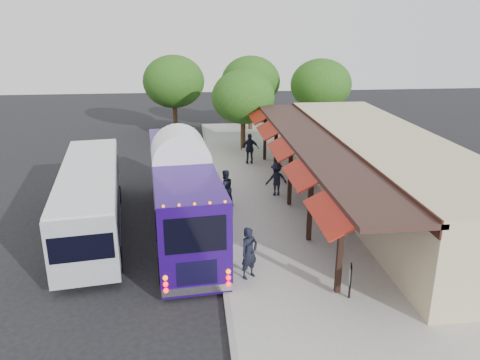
{
  "coord_description": "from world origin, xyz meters",
  "views": [
    {
      "loc": [
        -0.91,
        -17.32,
        8.89
      ],
      "look_at": [
        1.25,
        3.37,
        1.8
      ],
      "focal_mm": 35.0,
      "sensor_mm": 36.0,
      "label": 1
    }
  ],
  "objects_px": {
    "coach_bus": "(182,189)",
    "city_bus": "(91,197)",
    "ped_c": "(250,149)",
    "ped_d": "(277,179)",
    "sign_board": "(351,277)",
    "ped_a": "(249,253)",
    "ped_b": "(225,188)"
  },
  "relations": [
    {
      "from": "city_bus",
      "to": "ped_b",
      "type": "distance_m",
      "value": 6.35
    },
    {
      "from": "ped_c",
      "to": "ped_d",
      "type": "xyz_separation_m",
      "value": [
        0.67,
        -5.91,
        -0.09
      ]
    },
    {
      "from": "ped_a",
      "to": "ped_b",
      "type": "bearing_deg",
      "value": 59.75
    },
    {
      "from": "ped_c",
      "to": "sign_board",
      "type": "xyz_separation_m",
      "value": [
        1.37,
        -15.73,
        -0.19
      ]
    },
    {
      "from": "city_bus",
      "to": "ped_c",
      "type": "bearing_deg",
      "value": 40.15
    },
    {
      "from": "sign_board",
      "to": "ped_b",
      "type": "bearing_deg",
      "value": 129.26
    },
    {
      "from": "ped_a",
      "to": "sign_board",
      "type": "relative_size",
      "value": 1.63
    },
    {
      "from": "ped_a",
      "to": "sign_board",
      "type": "distance_m",
      "value": 3.57
    },
    {
      "from": "coach_bus",
      "to": "sign_board",
      "type": "xyz_separation_m",
      "value": [
        5.55,
        -6.25,
        -1.03
      ]
    },
    {
      "from": "coach_bus",
      "to": "city_bus",
      "type": "distance_m",
      "value": 4.01
    },
    {
      "from": "coach_bus",
      "to": "ped_c",
      "type": "bearing_deg",
      "value": 60.75
    },
    {
      "from": "ped_a",
      "to": "ped_d",
      "type": "height_order",
      "value": "ped_a"
    },
    {
      "from": "coach_bus",
      "to": "ped_c",
      "type": "relative_size",
      "value": 5.9
    },
    {
      "from": "ped_a",
      "to": "ped_b",
      "type": "relative_size",
      "value": 1.02
    },
    {
      "from": "coach_bus",
      "to": "sign_board",
      "type": "bearing_deg",
      "value": -53.85
    },
    {
      "from": "ped_b",
      "to": "sign_board",
      "type": "bearing_deg",
      "value": 89.39
    },
    {
      "from": "ped_c",
      "to": "ped_d",
      "type": "relative_size",
      "value": 1.1
    },
    {
      "from": "ped_d",
      "to": "ped_c",
      "type": "bearing_deg",
      "value": -89.44
    },
    {
      "from": "coach_bus",
      "to": "ped_c",
      "type": "height_order",
      "value": "coach_bus"
    },
    {
      "from": "city_bus",
      "to": "ped_d",
      "type": "bearing_deg",
      "value": 11.89
    },
    {
      "from": "city_bus",
      "to": "sign_board",
      "type": "distance_m",
      "value": 11.62
    },
    {
      "from": "city_bus",
      "to": "ped_c",
      "type": "height_order",
      "value": "city_bus"
    },
    {
      "from": "coach_bus",
      "to": "ped_a",
      "type": "height_order",
      "value": "coach_bus"
    },
    {
      "from": "ped_d",
      "to": "sign_board",
      "type": "distance_m",
      "value": 9.85
    },
    {
      "from": "ped_a",
      "to": "sign_board",
      "type": "xyz_separation_m",
      "value": [
        3.14,
        -1.68,
        -0.16
      ]
    },
    {
      "from": "ped_b",
      "to": "ped_c",
      "type": "xyz_separation_m",
      "value": [
        2.13,
        7.17,
        0.05
      ]
    },
    {
      "from": "coach_bus",
      "to": "city_bus",
      "type": "height_order",
      "value": "coach_bus"
    },
    {
      "from": "coach_bus",
      "to": "ped_a",
      "type": "xyz_separation_m",
      "value": [
        2.4,
        -4.57,
        -0.86
      ]
    },
    {
      "from": "coach_bus",
      "to": "ped_d",
      "type": "bearing_deg",
      "value": 30.93
    },
    {
      "from": "ped_a",
      "to": "ped_d",
      "type": "bearing_deg",
      "value": 40.1
    },
    {
      "from": "ped_b",
      "to": "ped_c",
      "type": "height_order",
      "value": "ped_c"
    },
    {
      "from": "city_bus",
      "to": "ped_c",
      "type": "xyz_separation_m",
      "value": [
        8.16,
        9.1,
        -0.46
      ]
    }
  ]
}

